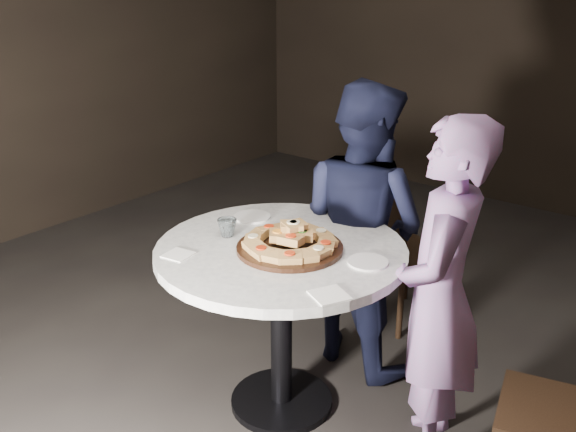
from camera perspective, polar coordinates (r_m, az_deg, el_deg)
The scene contains 12 objects.
floor at distance 3.25m, azimuth 0.50°, elevation -16.68°, with size 7.00×7.00×0.00m, color black.
table at distance 2.91m, azimuth -0.62°, elevation -5.54°, with size 1.34×1.34×0.84m.
serving_board at distance 2.80m, azimuth 0.16°, elevation -2.85°, with size 0.47×0.47×0.02m, color black.
focaccia_pile at distance 2.79m, azimuth 0.24°, elevation -2.05°, with size 0.42×0.42×0.11m.
plate_left at distance 3.17m, azimuth -3.21°, elevation -0.06°, with size 0.18×0.18×0.01m, color white.
plate_right at distance 2.71m, azimuth 7.10°, elevation -4.08°, with size 0.17×0.17×0.01m, color white.
water_glass at distance 2.95m, azimuth -5.42°, elevation -1.04°, with size 0.09×0.09×0.08m, color silver.
napkin_near at distance 2.80m, azimuth -9.73°, elevation -3.41°, with size 0.11×0.11×0.01m, color white.
napkin_far at distance 2.44m, azimuth 3.70°, elevation -7.04°, with size 0.13×0.13×0.01m, color white.
chair_far at distance 3.75m, azimuth 9.49°, elevation -2.60°, with size 0.52×0.53×0.86m.
diner_navy at distance 3.30m, azimuth 6.61°, elevation -0.98°, with size 0.73×0.57×1.51m, color black.
diner_teal at distance 2.68m, azimuth 13.30°, elevation -7.06°, with size 0.55×0.36×1.50m, color #86659E.
Camera 1 is at (1.58, -2.01, 2.00)m, focal length 40.00 mm.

